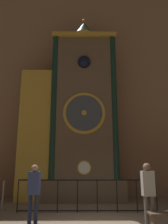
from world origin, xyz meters
TOP-DOWN VIEW (x-y plane):
  - cathedral_back_wall at (-0.09, 5.49)m, footprint 24.00×0.32m
  - clock_tower at (-0.85, 4.16)m, footprint 4.94×1.78m
  - railing_fence at (-0.24, 1.71)m, footprint 4.95×0.05m
  - visitor_near at (-1.86, 0.32)m, footprint 0.36×0.25m
  - visitor_far at (1.40, -0.12)m, footprint 0.35×0.24m
  - stanchion_post at (-3.33, 2.01)m, footprint 0.28×0.28m

SIDE VIEW (x-z plane):
  - stanchion_post at x=-3.33m, z-range -0.18..0.87m
  - railing_fence at x=-0.24m, z-range 0.06..1.17m
  - visitor_near at x=-1.86m, z-range 0.17..1.80m
  - visitor_far at x=1.40m, z-range 0.18..1.87m
  - clock_tower at x=-0.85m, z-range -0.77..8.69m
  - cathedral_back_wall at x=-0.09m, z-range -0.01..12.20m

